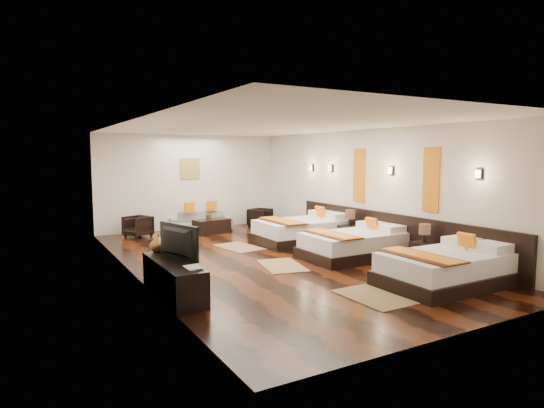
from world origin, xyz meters
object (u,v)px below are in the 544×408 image
tv_console (174,279)px  table_plant (209,214)px  nightstand_a (424,251)px  armchair_right (260,217)px  figurine (159,243)px  tv (174,242)px  bed_far (304,231)px  armchair_left (138,226)px  bed_mid (354,244)px  nightstand_b (350,233)px  coffee_table (212,226)px  bed_near (447,268)px  book (186,269)px  sofa (201,220)px

tv_console → table_plant: table_plant is taller
nightstand_a → armchair_right: 6.10m
figurine → armchair_right: 6.58m
tv → nightstand_a: bearing=-114.8°
bed_far → armchair_left: 4.49m
nightstand_a → tv_console: nightstand_a is taller
bed_mid → bed_far: size_ratio=0.94×
nightstand_b → coffee_table: bearing=123.7°
bed_mid → figurine: 4.22m
armchair_left → nightstand_a: bearing=9.8°
bed_mid → bed_far: 1.97m
armchair_left → bed_near: bearing=0.6°
nightstand_b → figurine: bearing=-168.6°
bed_near → tv: size_ratio=2.32×
nightstand_a → coffee_table: 6.07m
tv_console → book: book is taller
bed_mid → armchair_right: size_ratio=3.53×
bed_near → bed_mid: bearing=90.0°
bed_mid → table_plant: size_ratio=7.42×
tv_console → figurine: bearing=90.0°
bed_near → armchair_right: size_ratio=3.59×
bed_far → tv: (-4.15, -2.56, 0.52)m
bed_mid → nightstand_a: bed_mid is taller
armchair_left → armchair_right: 3.74m
tv_console → tv: tv is taller
bed_far → armchair_left: bearing=139.9°
bed_mid → bed_far: bed_far is taller
armchair_left → table_plant: size_ratio=2.13×
book → table_plant: (2.64, 5.76, -0.02)m
tv_console → figurine: (0.00, 0.80, 0.43)m
table_plant → bed_far: bearing=-57.8°
figurine → coffee_table: bearing=58.0°
bed_far → table_plant: bearing=122.2°
nightstand_b → book: bearing=-154.2°
armchair_left → armchair_right: size_ratio=1.01×
bed_far → table_plant: size_ratio=7.93×
coffee_table → sofa: bearing=90.0°
bed_near → table_plant: 7.02m
nightstand_b → table_plant: (-2.30, 3.37, 0.24)m
armchair_left → figurine: bearing=-33.8°
bed_mid → coffee_table: bearing=108.6°
bed_mid → table_plant: 4.71m
armchair_right → coffee_table: size_ratio=0.62×
nightstand_a → table_plant: (-2.30, 5.67, 0.26)m
tv_console → figurine: 0.91m
bed_near → sofa: (-1.48, 7.65, -0.03)m
sofa → bed_far: bearing=-51.9°
bed_far → tv_console: size_ratio=1.30×
armchair_left → tv_console: bearing=-32.5°
bed_near → armchair_left: bearing=115.3°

